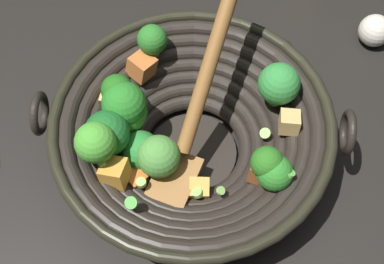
# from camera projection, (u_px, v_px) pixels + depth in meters

# --- Properties ---
(ground_plane) EXTENTS (4.00, 4.00, 0.00)m
(ground_plane) POSITION_uv_depth(u_px,v_px,m) (192.00, 155.00, 0.73)
(ground_plane) COLOR black
(wok) EXTENTS (0.34, 0.34, 0.23)m
(wok) POSITION_uv_depth(u_px,v_px,m) (189.00, 132.00, 0.68)
(wok) COLOR black
(wok) RESTS_ON ground
(garlic_bulb) EXTENTS (0.05, 0.05, 0.05)m
(garlic_bulb) POSITION_uv_depth(u_px,v_px,m) (375.00, 31.00, 0.80)
(garlic_bulb) COLOR silver
(garlic_bulb) RESTS_ON ground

